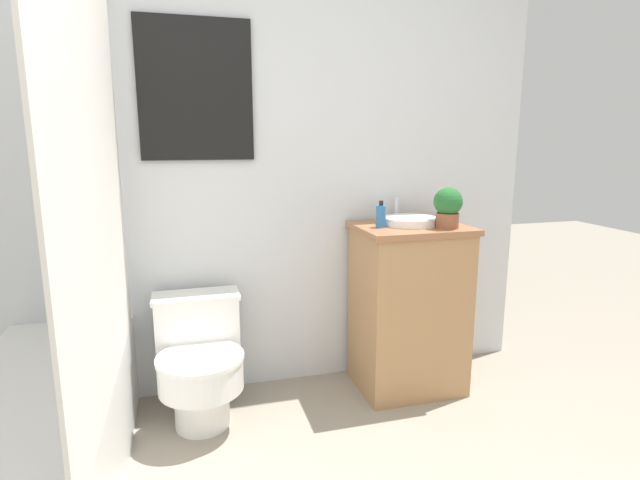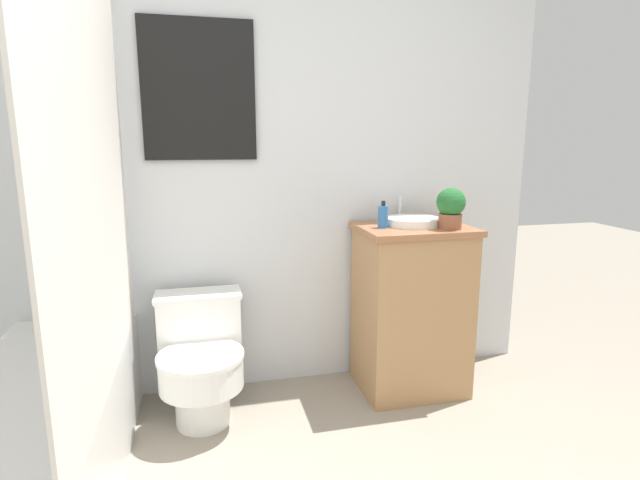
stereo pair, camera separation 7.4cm
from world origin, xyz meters
name	(u,v)px [view 2 (the right image)]	position (x,y,z in m)	size (l,w,h in m)	color
wall_back	(242,154)	(0.00, 1.87, 1.26)	(3.25, 0.07, 2.50)	silver
shower_area	(40,433)	(-0.83, 1.08, 0.29)	(0.56, 1.54, 1.98)	white
toilet	(201,358)	(-0.26, 1.57, 0.30)	(0.42, 0.55, 0.59)	white
vanity	(411,308)	(0.84, 1.61, 0.45)	(0.57, 0.46, 0.89)	#AD7F51
sink	(412,221)	(0.84, 1.63, 0.91)	(0.29, 0.32, 0.13)	white
soap_bottle	(383,216)	(0.66, 1.59, 0.95)	(0.05, 0.05, 0.14)	#2D6BB2
potted_plant	(451,207)	(0.97, 1.49, 1.00)	(0.14, 0.14, 0.20)	brown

